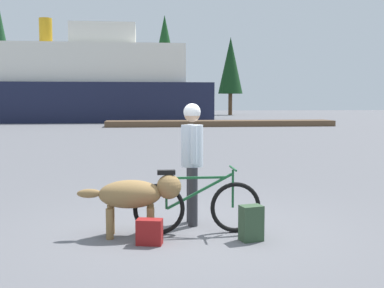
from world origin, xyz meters
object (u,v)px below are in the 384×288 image
object	(u,v)px
dog	(137,195)
ferry_boat	(80,85)
person_cyclist	(192,151)
handbag_pannier	(149,232)
bicycle	(197,206)
backpack	(251,223)
sailboat_moored	(115,114)

from	to	relation	value
dog	ferry_boat	xyz separation A→B (m)	(-5.24, 36.85, 2.59)
person_cyclist	dog	bearing A→B (deg)	-146.68
dog	handbag_pannier	bearing A→B (deg)	-68.83
bicycle	dog	world-z (taller)	bicycle
backpack	person_cyclist	bearing A→B (deg)	126.48
handbag_pannier	bicycle	bearing A→B (deg)	34.08
person_cyclist	handbag_pannier	world-z (taller)	person_cyclist
dog	backpack	world-z (taller)	dog
person_cyclist	sailboat_moored	world-z (taller)	sailboat_moored
bicycle	person_cyclist	size ratio (longest dim) A/B	0.99
bicycle	backpack	distance (m)	0.79
backpack	handbag_pannier	size ratio (longest dim) A/B	1.42
backpack	handbag_pannier	distance (m)	1.32
ferry_boat	handbag_pannier	bearing A→B (deg)	-81.75
bicycle	ferry_boat	xyz separation A→B (m)	(-6.05, 36.83, 2.76)
handbag_pannier	person_cyclist	bearing A→B (deg)	55.88
dog	backpack	bearing A→B (deg)	-14.57
person_cyclist	dog	xyz separation A→B (m)	(-0.80, -0.53, -0.52)
bicycle	dog	distance (m)	0.83
person_cyclist	backpack	distance (m)	1.41
ferry_boat	bicycle	bearing A→B (deg)	-80.67
backpack	ferry_boat	bearing A→B (deg)	100.22
bicycle	sailboat_moored	size ratio (longest dim) A/B	0.20
dog	ferry_boat	bearing A→B (deg)	98.09
handbag_pannier	ferry_boat	bearing A→B (deg)	98.25
ferry_boat	person_cyclist	bearing A→B (deg)	-80.56
sailboat_moored	backpack	bearing A→B (deg)	-84.64
handbag_pannier	sailboat_moored	bearing A→B (deg)	93.58
bicycle	dog	xyz separation A→B (m)	(-0.81, -0.02, 0.17)
handbag_pannier	ferry_boat	distance (m)	37.77
person_cyclist	ferry_boat	bearing A→B (deg)	99.44
sailboat_moored	ferry_boat	bearing A→B (deg)	-119.46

